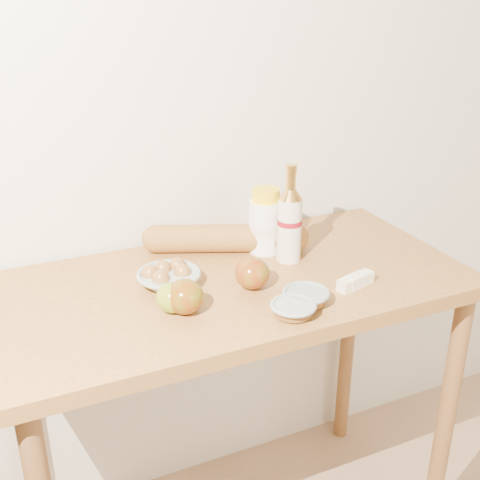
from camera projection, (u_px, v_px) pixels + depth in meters
name	position (u px, v px, depth m)	size (l,w,h in m)	color
back_wall	(187.00, 100.00, 1.66)	(3.50, 0.02, 2.60)	beige
table	(235.00, 320.00, 1.59)	(1.20, 0.60, 0.90)	#AD7637
bourbon_bottle	(290.00, 223.00, 1.61)	(0.08, 0.08, 0.27)	beige
cream_bottle	(265.00, 223.00, 1.67)	(0.12, 0.12, 0.18)	white
egg_bowl	(168.00, 276.00, 1.51)	(0.19, 0.19, 0.06)	#909D99
baguette	(226.00, 238.00, 1.69)	(0.46, 0.25, 0.08)	#AB7634
apple_yellowgreen	(173.00, 297.00, 1.38)	(0.08, 0.08, 0.07)	olive
apple_redgreen_front	(185.00, 297.00, 1.37)	(0.11, 0.11, 0.08)	#941208
apple_redgreen_right	(252.00, 273.00, 1.49)	(0.11, 0.11, 0.08)	#98080E
sugar_bowl	(293.00, 309.00, 1.37)	(0.11, 0.11, 0.03)	#8E9B96
syrup_bowl	(306.00, 296.00, 1.42)	(0.14, 0.14, 0.03)	gray
butter_stick	(356.00, 281.00, 1.50)	(0.11, 0.06, 0.03)	#F1E8BA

